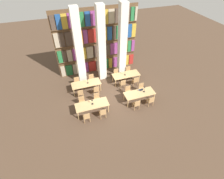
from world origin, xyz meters
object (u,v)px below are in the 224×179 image
object	(u,v)px
chair_14	(135,81)
desk_lamp_0	(92,101)
chair_8	(80,93)
chair_9	(77,82)
chair_12	(123,84)
reading_table_0	(92,105)
chair_11	(92,79)
chair_4	(137,104)
chair_7	(142,88)
chair_3	(97,98)
desk_lamp_2	(87,80)
chair_0	(87,117)
chair_15	(128,71)
pillar_center	(101,46)
chair_2	(103,113)
pillar_left	(79,49)
chair_5	(128,91)
laptop	(141,90)
reading_table_3	(126,75)
chair_1	(82,102)
chair_10	(96,90)
reading_table_2	(86,84)
desk_lamp_1	(145,88)
chair_13	(116,73)
reading_table_1	(139,94)
pillar_right	(122,42)
desk_lamp_3	(125,72)
chair_6	(151,101)

from	to	relation	value
chair_14	desk_lamp_0	bearing A→B (deg)	-156.50
chair_8	chair_9	xyz separation A→B (m)	(0.00, 1.47, 0.00)
chair_9	chair_12	world-z (taller)	same
reading_table_0	chair_11	xyz separation A→B (m)	(0.72, 3.12, -0.19)
chair_4	chair_7	xyz separation A→B (m)	(1.11, 1.47, 0.00)
chair_3	desk_lamp_2	size ratio (longest dim) A/B	1.97
chair_0	chair_11	xyz separation A→B (m)	(1.27, 3.85, 0.00)
chair_14	chair_15	world-z (taller)	same
chair_14	reading_table_0	bearing A→B (deg)	-156.47
pillar_center	chair_2	bearing A→B (deg)	-105.93
pillar_left	chair_5	world-z (taller)	pillar_left
laptop	reading_table_3	bearing A→B (deg)	-83.20
chair_4	desk_lamp_2	distance (m)	4.17
chair_2	chair_12	distance (m)	3.44
chair_12	chair_14	bearing A→B (deg)	0.00
chair_12	chair_1	bearing A→B (deg)	-163.54
chair_4	chair_2	bearing A→B (deg)	-179.46
chair_10	chair_11	distance (m)	1.47
chair_1	reading_table_2	bearing A→B (deg)	-111.99
chair_0	desk_lamp_1	distance (m)	4.58
chair_7	chair_13	world-z (taller)	same
pillar_center	chair_14	bearing A→B (deg)	-41.20
chair_5	chair_15	xyz separation A→B (m)	(1.04, 2.47, 0.00)
chair_7	chair_0	bearing A→B (deg)	17.76
chair_2	reading_table_0	bearing A→B (deg)	126.27
chair_3	chair_7	distance (m)	3.56
chair_1	chair_10	bearing A→B (deg)	-144.22
pillar_center	reading_table_1	size ratio (longest dim) A/B	2.68
pillar_right	desk_lamp_0	xyz separation A→B (m)	(-3.50, -3.69, -2.01)
chair_2	desk_lamp_3	world-z (taller)	desk_lamp_3
reading_table_0	reading_table_2	xyz separation A→B (m)	(0.11, 2.38, 0.00)
pillar_left	chair_3	size ratio (longest dim) A/B	6.95
chair_5	chair_12	size ratio (longest dim) A/B	1.00
pillar_center	chair_4	size ratio (longest dim) A/B	6.95
pillar_left	chair_8	size ratio (longest dim) A/B	6.95
chair_6	chair_8	bearing A→B (deg)	152.81
laptop	chair_13	xyz separation A→B (m)	(-0.84, 2.95, -0.30)
desk_lamp_2	chair_12	size ratio (longest dim) A/B	0.51
reading_table_0	chair_12	world-z (taller)	chair_12
pillar_left	chair_8	distance (m)	3.32
chair_3	chair_4	distance (m)	2.85
reading_table_1	chair_6	distance (m)	0.94
chair_13	desk_lamp_3	xyz separation A→B (m)	(0.46, -0.78, 0.59)
reading_table_2	chair_9	size ratio (longest dim) A/B	2.60
chair_4	chair_11	size ratio (longest dim) A/B	1.00
reading_table_3	desk_lamp_3	distance (m)	0.42
chair_0	chair_13	xyz separation A→B (m)	(3.47, 3.96, 0.00)
reading_table_2	desk_lamp_0	bearing A→B (deg)	-91.66
pillar_left	desk_lamp_3	bearing A→B (deg)	-20.98
chair_4	chair_5	bearing A→B (deg)	90.00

